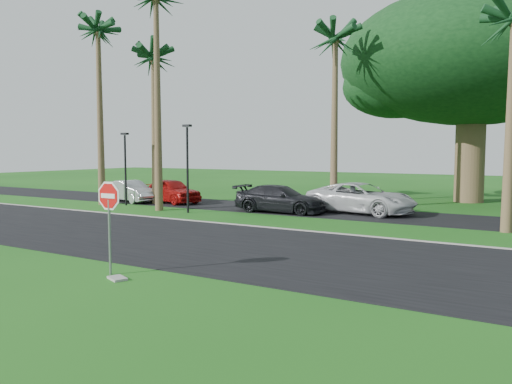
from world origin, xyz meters
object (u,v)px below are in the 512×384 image
object	(u,v)px
car_dark	(280,199)
car_minivan	(361,198)
stop_sign_near	(109,208)
car_silver	(131,192)
car_red	(171,191)

from	to	relation	value
car_dark	car_minivan	xyz separation A→B (m)	(3.83, 1.82, 0.08)
car_dark	stop_sign_near	bearing A→B (deg)	-173.48
car_silver	car_dark	world-z (taller)	car_dark
car_red	car_dark	world-z (taller)	car_red
stop_sign_near	car_silver	distance (m)	19.12
stop_sign_near	car_silver	world-z (taller)	stop_sign_near
car_dark	car_minivan	world-z (taller)	car_minivan
car_silver	car_minivan	distance (m)	14.66
car_minivan	car_red	bearing A→B (deg)	104.35
car_silver	car_red	distance (m)	2.71
car_dark	car_minivan	bearing A→B (deg)	-67.44
stop_sign_near	car_minivan	size ratio (longest dim) A/B	0.46
stop_sign_near	car_red	size ratio (longest dim) A/B	0.59
stop_sign_near	car_minivan	bearing A→B (deg)	84.61
car_red	car_minivan	size ratio (longest dim) A/B	0.78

